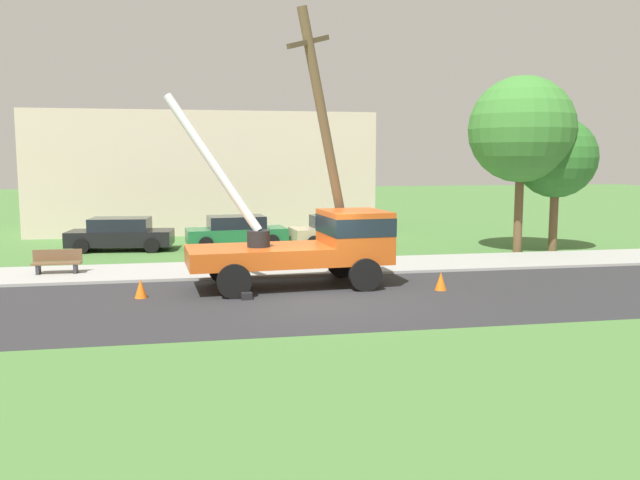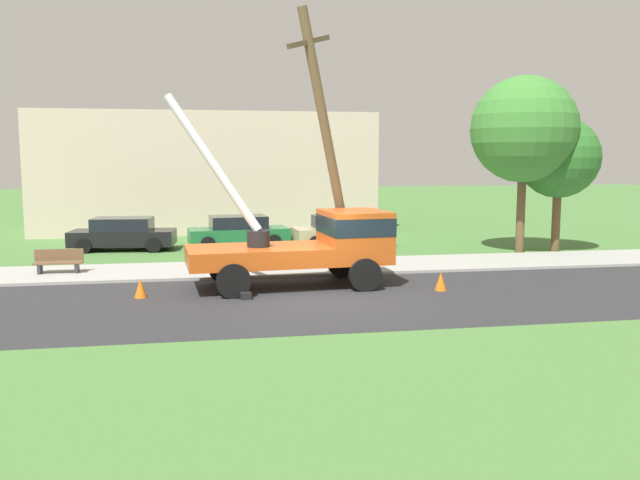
% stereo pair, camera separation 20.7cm
% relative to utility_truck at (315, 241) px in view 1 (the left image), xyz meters
% --- Properties ---
extents(ground_plane, '(120.00, 120.00, 0.00)m').
position_rel_utility_truck_xyz_m(ground_plane, '(-0.13, 9.87, -1.41)').
color(ground_plane, '#477538').
extents(road_asphalt, '(80.00, 7.30, 0.01)m').
position_rel_utility_truck_xyz_m(road_asphalt, '(-0.13, -2.13, -1.40)').
color(road_asphalt, '#2B2B2D').
rests_on(road_asphalt, ground).
extents(sidewalk_strip, '(80.00, 3.44, 0.10)m').
position_rel_utility_truck_xyz_m(sidewalk_strip, '(-0.13, 3.24, -1.36)').
color(sidewalk_strip, '#9E9E99').
rests_on(sidewalk_strip, ground).
extents(utility_truck, '(6.93, 3.23, 5.98)m').
position_rel_utility_truck_xyz_m(utility_truck, '(0.00, 0.00, 0.00)').
color(utility_truck, '#C65119').
rests_on(utility_truck, ground).
extents(leaning_utility_pole, '(2.74, 2.04, 8.75)m').
position_rel_utility_truck_xyz_m(leaning_utility_pole, '(0.68, 1.35, 3.08)').
color(leaning_utility_pole, brown).
rests_on(leaning_utility_pole, ground).
extents(traffic_cone_ahead, '(0.36, 0.36, 0.56)m').
position_rel_utility_truck_xyz_m(traffic_cone_ahead, '(3.64, -1.44, -1.13)').
color(traffic_cone_ahead, orange).
rests_on(traffic_cone_ahead, ground).
extents(traffic_cone_behind, '(0.36, 0.36, 0.56)m').
position_rel_utility_truck_xyz_m(traffic_cone_behind, '(-5.25, -0.88, -1.13)').
color(traffic_cone_behind, orange).
rests_on(traffic_cone_behind, ground).
extents(parked_sedan_black, '(4.55, 2.29, 1.42)m').
position_rel_utility_truck_xyz_m(parked_sedan_black, '(-6.85, 9.39, -0.70)').
color(parked_sedan_black, black).
rests_on(parked_sedan_black, ground).
extents(parked_sedan_green, '(4.55, 2.29, 1.42)m').
position_rel_utility_truck_xyz_m(parked_sedan_green, '(-1.85, 9.40, -0.70)').
color(parked_sedan_green, '#1E6638').
rests_on(parked_sedan_green, ground).
extents(parked_sedan_tan, '(4.53, 2.25, 1.42)m').
position_rel_utility_truck_xyz_m(parked_sedan_tan, '(2.78, 8.85, -0.70)').
color(parked_sedan_tan, tan).
rests_on(parked_sedan_tan, ground).
extents(park_bench, '(1.60, 0.45, 0.90)m').
position_rel_utility_truck_xyz_m(park_bench, '(-8.31, 3.30, -0.95)').
color(park_bench, brown).
rests_on(park_bench, ground).
extents(roadside_tree_near, '(3.43, 3.43, 5.73)m').
position_rel_utility_truck_xyz_m(roadside_tree_near, '(11.51, 5.71, 2.58)').
color(roadside_tree_near, brown).
rests_on(roadside_tree_near, ground).
extents(roadside_tree_far, '(4.42, 4.42, 7.39)m').
position_rel_utility_truck_xyz_m(roadside_tree_far, '(9.78, 5.55, 3.75)').
color(roadside_tree_far, brown).
rests_on(roadside_tree_far, ground).
extents(lowrise_building_backdrop, '(18.00, 6.00, 6.40)m').
position_rel_utility_truck_xyz_m(lowrise_building_backdrop, '(-3.07, 17.17, 1.79)').
color(lowrise_building_backdrop, beige).
rests_on(lowrise_building_backdrop, ground).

